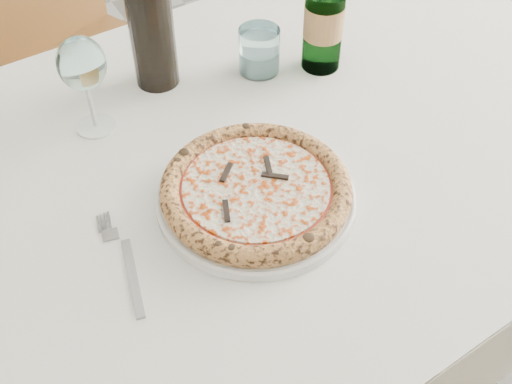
% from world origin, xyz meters
% --- Properties ---
extents(floor, '(5.00, 6.00, 0.02)m').
position_xyz_m(floor, '(0.00, 0.00, -0.01)').
color(floor, gray).
rests_on(floor, ground).
extents(dining_table, '(1.60, 1.03, 0.76)m').
position_xyz_m(dining_table, '(-0.10, -0.06, 0.67)').
color(dining_table, brown).
rests_on(dining_table, floor).
extents(chair_far, '(0.60, 0.60, 0.93)m').
position_xyz_m(chair_far, '(-0.15, 0.76, 0.53)').
color(chair_far, brown).
rests_on(chair_far, floor).
extents(plate, '(0.29, 0.29, 0.02)m').
position_xyz_m(plate, '(-0.10, -0.16, 0.76)').
color(plate, white).
rests_on(plate, dining_table).
extents(pizza, '(0.28, 0.28, 0.03)m').
position_xyz_m(pizza, '(-0.10, -0.16, 0.78)').
color(pizza, tan).
rests_on(pizza, plate).
extents(fork, '(0.04, 0.19, 0.00)m').
position_xyz_m(fork, '(-0.31, -0.17, 0.76)').
color(fork, gray).
rests_on(fork, dining_table).
extents(wine_glass, '(0.08, 0.08, 0.17)m').
position_xyz_m(wine_glass, '(-0.25, 0.12, 0.88)').
color(wine_glass, white).
rests_on(wine_glass, dining_table).
extents(tumbler, '(0.07, 0.07, 0.08)m').
position_xyz_m(tumbler, '(0.07, 0.13, 0.79)').
color(tumbler, white).
rests_on(tumbler, dining_table).
extents(beer_bottle, '(0.07, 0.07, 0.27)m').
position_xyz_m(beer_bottle, '(0.17, 0.09, 0.87)').
color(beer_bottle, '#2E5F31').
rests_on(beer_bottle, dining_table).
extents(wine_bottle, '(0.08, 0.08, 0.31)m').
position_xyz_m(wine_bottle, '(-0.11, 0.19, 0.89)').
color(wine_bottle, black).
rests_on(wine_bottle, dining_table).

